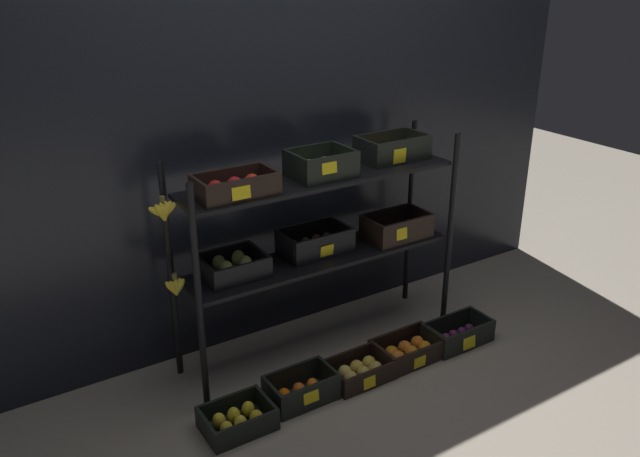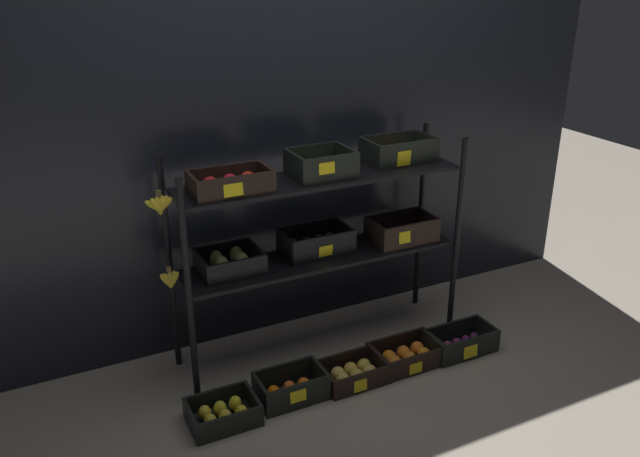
{
  "view_description": "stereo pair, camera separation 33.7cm",
  "coord_description": "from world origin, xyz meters",
  "px_view_note": "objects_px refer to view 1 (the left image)",
  "views": [
    {
      "loc": [
        -1.67,
        -2.63,
        2.01
      ],
      "look_at": [
        0.0,
        0.0,
        0.71
      ],
      "focal_mm": 36.6,
      "sensor_mm": 36.0,
      "label": 1
    },
    {
      "loc": [
        -1.37,
        -2.79,
        2.01
      ],
      "look_at": [
        0.0,
        0.0,
        0.71
      ],
      "focal_mm": 36.6,
      "sensor_mm": 36.0,
      "label": 2
    }
  ],
  "objects_px": {
    "display_rack": "(319,214)",
    "crate_ground_apple_gold": "(360,371)",
    "crate_ground_plum": "(457,335)",
    "crate_ground_lemon": "(238,420)",
    "crate_ground_tangerine": "(301,390)",
    "crate_ground_orange": "(408,351)"
  },
  "relations": [
    {
      "from": "display_rack",
      "to": "crate_ground_apple_gold",
      "type": "relative_size",
      "value": 4.88
    },
    {
      "from": "display_rack",
      "to": "crate_ground_tangerine",
      "type": "relative_size",
      "value": 4.88
    },
    {
      "from": "crate_ground_apple_gold",
      "to": "crate_ground_tangerine",
      "type": "bearing_deg",
      "value": 178.1
    },
    {
      "from": "display_rack",
      "to": "crate_ground_plum",
      "type": "relative_size",
      "value": 4.31
    },
    {
      "from": "crate_ground_lemon",
      "to": "crate_ground_plum",
      "type": "height_order",
      "value": "crate_ground_plum"
    },
    {
      "from": "display_rack",
      "to": "crate_ground_lemon",
      "type": "relative_size",
      "value": 5.11
    },
    {
      "from": "display_rack",
      "to": "crate_ground_apple_gold",
      "type": "height_order",
      "value": "display_rack"
    },
    {
      "from": "display_rack",
      "to": "crate_ground_plum",
      "type": "bearing_deg",
      "value": -30.52
    },
    {
      "from": "crate_ground_tangerine",
      "to": "crate_ground_apple_gold",
      "type": "relative_size",
      "value": 1.0
    },
    {
      "from": "display_rack",
      "to": "crate_ground_tangerine",
      "type": "height_order",
      "value": "display_rack"
    },
    {
      "from": "crate_ground_lemon",
      "to": "crate_ground_tangerine",
      "type": "relative_size",
      "value": 0.95
    },
    {
      "from": "crate_ground_apple_gold",
      "to": "crate_ground_orange",
      "type": "xyz_separation_m",
      "value": [
        0.33,
        0.01,
        0.0
      ]
    },
    {
      "from": "display_rack",
      "to": "crate_ground_plum",
      "type": "xyz_separation_m",
      "value": [
        0.67,
        -0.4,
        -0.74
      ]
    },
    {
      "from": "crate_ground_lemon",
      "to": "crate_ground_plum",
      "type": "xyz_separation_m",
      "value": [
        1.36,
        -0.01,
        0.0
      ]
    },
    {
      "from": "crate_ground_tangerine",
      "to": "crate_ground_orange",
      "type": "relative_size",
      "value": 0.9
    },
    {
      "from": "display_rack",
      "to": "crate_ground_apple_gold",
      "type": "distance_m",
      "value": 0.83
    },
    {
      "from": "crate_ground_tangerine",
      "to": "crate_ground_plum",
      "type": "relative_size",
      "value": 0.88
    },
    {
      "from": "crate_ground_orange",
      "to": "crate_ground_apple_gold",
      "type": "bearing_deg",
      "value": -178.18
    },
    {
      "from": "crate_ground_tangerine",
      "to": "crate_ground_apple_gold",
      "type": "bearing_deg",
      "value": -1.9
    },
    {
      "from": "crate_ground_apple_gold",
      "to": "display_rack",
      "type": "bearing_deg",
      "value": 91.83
    },
    {
      "from": "crate_ground_tangerine",
      "to": "crate_ground_lemon",
      "type": "bearing_deg",
      "value": -176.15
    },
    {
      "from": "crate_ground_apple_gold",
      "to": "crate_ground_orange",
      "type": "height_order",
      "value": "crate_ground_orange"
    }
  ]
}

